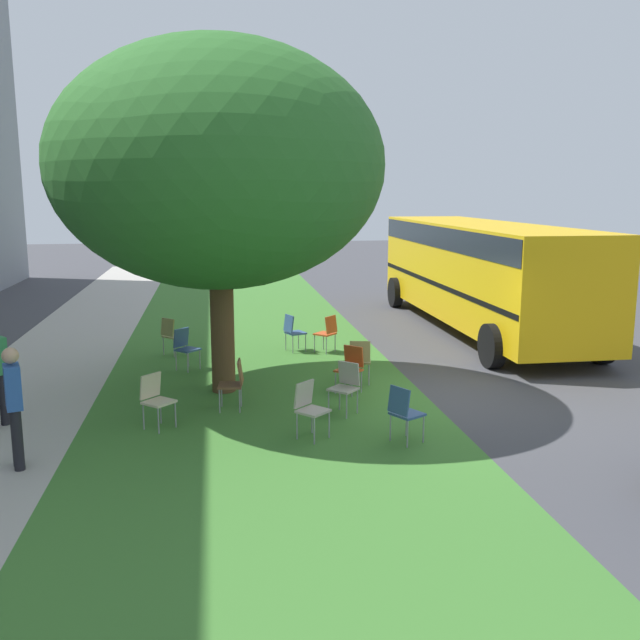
{
  "coord_description": "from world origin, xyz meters",
  "views": [
    {
      "loc": [
        -11.67,
        4.0,
        3.74
      ],
      "look_at": [
        1.69,
        1.95,
        1.21
      ],
      "focal_mm": 38.9,
      "sensor_mm": 36.0,
      "label": 1
    }
  ],
  "objects_px": {
    "chair_8": "(309,405)",
    "chair_0": "(185,346)",
    "chair_6": "(327,331)",
    "chair_10": "(345,384)",
    "chair_2": "(360,358)",
    "street_tree": "(218,166)",
    "school_bus": "(480,265)",
    "chair_3": "(351,366)",
    "chair_4": "(293,330)",
    "chair_1": "(171,333)",
    "pedestrian_1": "(14,403)",
    "chair_7": "(234,381)",
    "chair_9": "(156,397)",
    "chair_5": "(404,410)"
  },
  "relations": [
    {
      "from": "street_tree",
      "to": "school_bus",
      "type": "distance_m",
      "value": 8.83
    },
    {
      "from": "chair_1",
      "to": "chair_10",
      "type": "height_order",
      "value": "same"
    },
    {
      "from": "chair_10",
      "to": "chair_5",
      "type": "bearing_deg",
      "value": -158.75
    },
    {
      "from": "chair_5",
      "to": "chair_8",
      "type": "height_order",
      "value": "same"
    },
    {
      "from": "school_bus",
      "to": "chair_6",
      "type": "bearing_deg",
      "value": 114.66
    },
    {
      "from": "chair_3",
      "to": "school_bus",
      "type": "distance_m",
      "value": 7.17
    },
    {
      "from": "chair_4",
      "to": "chair_10",
      "type": "height_order",
      "value": "same"
    },
    {
      "from": "chair_8",
      "to": "school_bus",
      "type": "distance_m",
      "value": 9.62
    },
    {
      "from": "chair_0",
      "to": "chair_9",
      "type": "xyz_separation_m",
      "value": [
        -3.68,
        0.32,
        0.0
      ]
    },
    {
      "from": "chair_0",
      "to": "chair_8",
      "type": "height_order",
      "value": "same"
    },
    {
      "from": "chair_9",
      "to": "school_bus",
      "type": "xyz_separation_m",
      "value": [
        6.83,
        -8.05,
        1.24
      ]
    },
    {
      "from": "chair_3",
      "to": "chair_4",
      "type": "xyz_separation_m",
      "value": [
        3.52,
        0.69,
        0.0
      ]
    },
    {
      "from": "chair_6",
      "to": "chair_1",
      "type": "bearing_deg",
      "value": 85.92
    },
    {
      "from": "chair_1",
      "to": "chair_4",
      "type": "distance_m",
      "value": 2.8
    },
    {
      "from": "chair_7",
      "to": "chair_1",
      "type": "bearing_deg",
      "value": 16.89
    },
    {
      "from": "street_tree",
      "to": "chair_0",
      "type": "distance_m",
      "value": 4.11
    },
    {
      "from": "chair_0",
      "to": "chair_1",
      "type": "distance_m",
      "value": 1.38
    },
    {
      "from": "pedestrian_1",
      "to": "school_bus",
      "type": "bearing_deg",
      "value": -50.01
    },
    {
      "from": "pedestrian_1",
      "to": "chair_0",
      "type": "bearing_deg",
      "value": -22.16
    },
    {
      "from": "chair_6",
      "to": "chair_5",
      "type": "bearing_deg",
      "value": -178.4
    },
    {
      "from": "chair_5",
      "to": "chair_7",
      "type": "relative_size",
      "value": 1.0
    },
    {
      "from": "chair_7",
      "to": "pedestrian_1",
      "type": "height_order",
      "value": "pedestrian_1"
    },
    {
      "from": "chair_0",
      "to": "chair_5",
      "type": "bearing_deg",
      "value": -145.47
    },
    {
      "from": "chair_3",
      "to": "chair_10",
      "type": "xyz_separation_m",
      "value": [
        -1.2,
        0.33,
        0.0
      ]
    },
    {
      "from": "school_bus",
      "to": "chair_8",
      "type": "bearing_deg",
      "value": 143.31
    },
    {
      "from": "pedestrian_1",
      "to": "chair_7",
      "type": "bearing_deg",
      "value": -54.73
    },
    {
      "from": "chair_3",
      "to": "chair_5",
      "type": "bearing_deg",
      "value": -174.41
    },
    {
      "from": "street_tree",
      "to": "chair_8",
      "type": "height_order",
      "value": "street_tree"
    },
    {
      "from": "chair_2",
      "to": "chair_8",
      "type": "distance_m",
      "value": 3.15
    },
    {
      "from": "chair_0",
      "to": "school_bus",
      "type": "relative_size",
      "value": 0.08
    },
    {
      "from": "chair_2",
      "to": "chair_10",
      "type": "bearing_deg",
      "value": 160.41
    },
    {
      "from": "chair_0",
      "to": "chair_4",
      "type": "height_order",
      "value": "same"
    },
    {
      "from": "chair_3",
      "to": "chair_4",
      "type": "relative_size",
      "value": 1.0
    },
    {
      "from": "chair_5",
      "to": "chair_9",
      "type": "distance_m",
      "value": 3.93
    },
    {
      "from": "chair_5",
      "to": "chair_6",
      "type": "distance_m",
      "value": 6.02
    },
    {
      "from": "chair_3",
      "to": "chair_5",
      "type": "relative_size",
      "value": 1.0
    },
    {
      "from": "chair_1",
      "to": "chair_4",
      "type": "xyz_separation_m",
      "value": [
        -0.02,
        -2.8,
        0.0
      ]
    },
    {
      "from": "street_tree",
      "to": "chair_5",
      "type": "distance_m",
      "value": 5.51
    },
    {
      "from": "chair_8",
      "to": "chair_0",
      "type": "bearing_deg",
      "value": 24.3
    },
    {
      "from": "street_tree",
      "to": "chair_8",
      "type": "relative_size",
      "value": 7.25
    },
    {
      "from": "chair_0",
      "to": "chair_9",
      "type": "height_order",
      "value": "same"
    },
    {
      "from": "chair_8",
      "to": "school_bus",
      "type": "height_order",
      "value": "school_bus"
    },
    {
      "from": "chair_6",
      "to": "chair_10",
      "type": "xyz_separation_m",
      "value": [
        -4.48,
        0.43,
        0.0
      ]
    },
    {
      "from": "chair_2",
      "to": "chair_7",
      "type": "bearing_deg",
      "value": 117.17
    },
    {
      "from": "chair_2",
      "to": "chair_8",
      "type": "xyz_separation_m",
      "value": [
        -2.83,
        1.39,
        0.0
      ]
    },
    {
      "from": "chair_0",
      "to": "chair_3",
      "type": "xyz_separation_m",
      "value": [
        -2.2,
        -3.13,
        0.0
      ]
    },
    {
      "from": "chair_4",
      "to": "chair_10",
      "type": "distance_m",
      "value": 4.74
    },
    {
      "from": "chair_2",
      "to": "chair_9",
      "type": "distance_m",
      "value": 4.25
    },
    {
      "from": "chair_9",
      "to": "chair_2",
      "type": "bearing_deg",
      "value": -61.75
    },
    {
      "from": "chair_0",
      "to": "pedestrian_1",
      "type": "relative_size",
      "value": 0.52
    }
  ]
}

